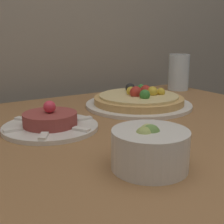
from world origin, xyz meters
The scene contains 5 objects.
dining_table centered at (0.00, 0.40, 0.67)m, with size 1.20×0.81×0.79m.
pizza_plate centered at (0.24, 0.55, 0.81)m, with size 0.32×0.32×0.06m.
tartare_plate centered at (-0.07, 0.47, 0.80)m, with size 0.22×0.22×0.07m.
small_bowl centered at (-0.01, 0.19, 0.82)m, with size 0.13×0.13×0.08m.
drinking_glass centered at (0.53, 0.70, 0.86)m, with size 0.08×0.08×0.14m.
Camera 1 is at (-0.31, -0.19, 1.01)m, focal length 50.00 mm.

